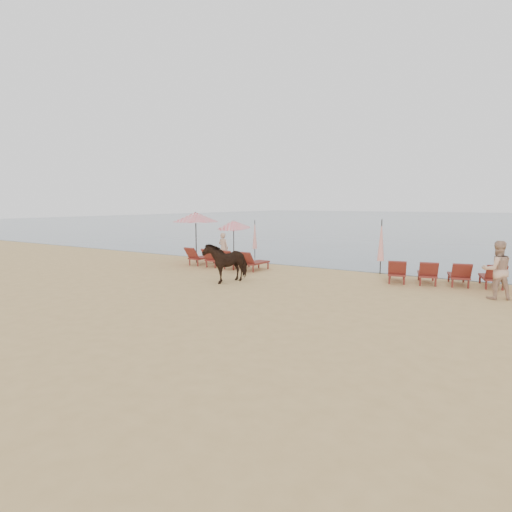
{
  "coord_description": "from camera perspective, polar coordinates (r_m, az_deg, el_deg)",
  "views": [
    {
      "loc": [
        9.04,
        -9.41,
        3.22
      ],
      "look_at": [
        0.0,
        5.0,
        1.1
      ],
      "focal_mm": 30.0,
      "sensor_mm": 36.0,
      "label": 1
    }
  ],
  "objects": [
    {
      "name": "ground",
      "position": [
        13.44,
        -11.49,
        -6.9
      ],
      "size": [
        120.0,
        120.0,
        0.0
      ],
      "primitive_type": "plane",
      "color": "tan",
      "rests_on": "ground"
    },
    {
      "name": "umbrella_open_left_a",
      "position": [
        23.11,
        -8.05,
        5.17
      ],
      "size": [
        2.41,
        2.41,
        2.74
      ],
      "rotation": [
        0.0,
        0.0,
        -0.09
      ],
      "color": "black",
      "rests_on": "ground"
    },
    {
      "name": "lounger_cluster_left",
      "position": [
        21.33,
        -4.18,
        -0.37
      ],
      "size": [
        4.16,
        1.89,
        0.65
      ],
      "rotation": [
        0.0,
        0.0,
        -0.03
      ],
      "color": "maroon",
      "rests_on": "ground"
    },
    {
      "name": "lounger_cluster_right",
      "position": [
        18.32,
        23.7,
        -2.18
      ],
      "size": [
        4.44,
        2.69,
        0.66
      ],
      "rotation": [
        0.0,
        0.0,
        0.24
      ],
      "color": "maroon",
      "rests_on": "ground"
    },
    {
      "name": "cow",
      "position": [
        17.59,
        -3.95,
        -0.78
      ],
      "size": [
        1.27,
        2.06,
        1.62
      ],
      "primitive_type": "imported",
      "rotation": [
        0.0,
        0.0,
        -0.22
      ],
      "color": "black",
      "rests_on": "ground"
    },
    {
      "name": "beachgoer_right_a",
      "position": [
        16.43,
        29.45,
        -1.64
      ],
      "size": [
        1.19,
        1.09,
        1.97
      ],
      "primitive_type": "imported",
      "rotation": [
        0.0,
        0.0,
        3.6
      ],
      "color": "tan",
      "rests_on": "ground"
    },
    {
      "name": "sea",
      "position": [
        89.92,
        26.4,
        4.32
      ],
      "size": [
        160.0,
        140.0,
        0.06
      ],
      "primitive_type": "cube",
      "color": "#51606B",
      "rests_on": "ground"
    },
    {
      "name": "umbrella_closed_right",
      "position": [
        20.1,
        16.35,
        1.99
      ],
      "size": [
        0.3,
        0.3,
        2.48
      ],
      "rotation": [
        0.0,
        0.0,
        -0.06
      ],
      "color": "black",
      "rests_on": "ground"
    },
    {
      "name": "umbrella_open_left_b",
      "position": [
        23.8,
        -3.01,
        4.23
      ],
      "size": [
        1.84,
        1.88,
        2.35
      ],
      "rotation": [
        0.0,
        0.0,
        0.34
      ],
      "color": "black",
      "rests_on": "ground"
    },
    {
      "name": "umbrella_closed_left",
      "position": [
        24.97,
        -0.16,
        2.87
      ],
      "size": [
        0.27,
        0.27,
        2.23
      ],
      "rotation": [
        0.0,
        0.0,
        -0.15
      ],
      "color": "black",
      "rests_on": "ground"
    },
    {
      "name": "beachgoer_left",
      "position": [
        23.03,
        -4.38,
        1.09
      ],
      "size": [
        0.61,
        0.41,
        1.63
      ],
      "primitive_type": "imported",
      "rotation": [
        0.0,
        0.0,
        3.11
      ],
      "color": "tan",
      "rests_on": "ground"
    }
  ]
}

